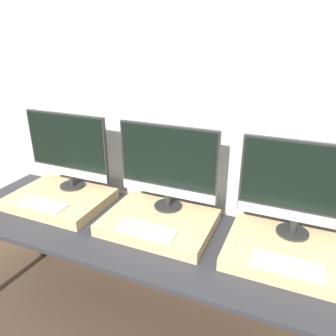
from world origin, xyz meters
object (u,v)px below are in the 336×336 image
keyboard_left (42,204)px  keyboard_center (146,230)px  monitor_center (168,164)px  monitor_right (300,186)px  monitor_left (68,148)px  keyboard_right (288,266)px

keyboard_left → keyboard_center: bearing=0.0°
monitor_center → monitor_right: size_ratio=1.00×
monitor_left → monitor_right: same height
keyboard_right → keyboard_center: bearing=180.0°
monitor_center → keyboard_right: 0.83m
monitor_left → monitor_right: 1.45m
keyboard_center → keyboard_right: (0.72, 0.00, 0.00)m
monitor_left → keyboard_center: (0.72, -0.29, -0.28)m
monitor_center → monitor_right: bearing=0.0°
keyboard_center → monitor_left: bearing=157.9°
monitor_left → monitor_center: same height
monitor_center → monitor_right: (0.72, 0.00, 0.00)m
monitor_center → keyboard_center: 0.40m
monitor_left → keyboard_left: bearing=-90.0°
monitor_left → monitor_center: (0.72, 0.00, 0.00)m
monitor_center → keyboard_center: size_ratio=1.87×
monitor_center → keyboard_center: bearing=-90.0°
monitor_left → keyboard_right: 1.50m
keyboard_left → keyboard_right: 1.45m
monitor_center → monitor_left: bearing=180.0°
monitor_center → keyboard_center: monitor_center is taller
keyboard_left → monitor_right: monitor_right is taller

